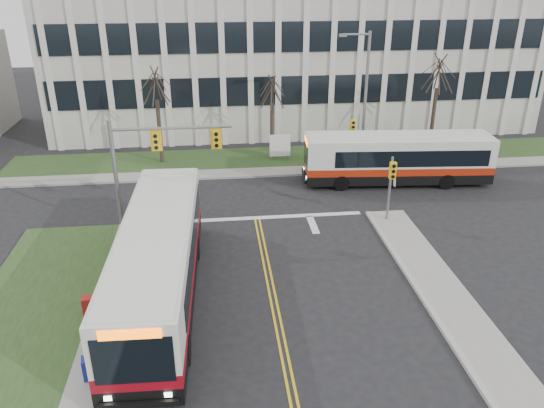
{
  "coord_description": "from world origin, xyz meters",
  "views": [
    {
      "loc": [
        -2.21,
        -18.8,
        13.15
      ],
      "look_at": [
        0.57,
        5.63,
        2.0
      ],
      "focal_mm": 35.0,
      "sensor_mm": 36.0,
      "label": 1
    }
  ],
  "objects_px": {
    "streetlight": "(363,92)",
    "newspaper_box_red": "(89,307)",
    "newspaper_box_blue": "(90,369)",
    "directory_sign": "(280,146)",
    "bus_cross": "(397,160)",
    "bus_main": "(159,263)"
  },
  "relations": [
    {
      "from": "bus_main",
      "to": "newspaper_box_red",
      "type": "distance_m",
      "value": 3.25
    },
    {
      "from": "bus_cross",
      "to": "newspaper_box_red",
      "type": "xyz_separation_m",
      "value": [
        -17.11,
        -12.75,
        -1.11
      ]
    },
    {
      "from": "streetlight",
      "to": "directory_sign",
      "type": "relative_size",
      "value": 4.6
    },
    {
      "from": "directory_sign",
      "to": "bus_main",
      "type": "distance_m",
      "value": 18.27
    },
    {
      "from": "bus_cross",
      "to": "newspaper_box_blue",
      "type": "relative_size",
      "value": 12.54
    },
    {
      "from": "bus_main",
      "to": "newspaper_box_red",
      "type": "relative_size",
      "value": 13.82
    },
    {
      "from": "directory_sign",
      "to": "newspaper_box_red",
      "type": "relative_size",
      "value": 2.11
    },
    {
      "from": "streetlight",
      "to": "newspaper_box_red",
      "type": "height_order",
      "value": "streetlight"
    },
    {
      "from": "streetlight",
      "to": "bus_main",
      "type": "height_order",
      "value": "streetlight"
    },
    {
      "from": "streetlight",
      "to": "newspaper_box_blue",
      "type": "bearing_deg",
      "value": -126.32
    },
    {
      "from": "directory_sign",
      "to": "newspaper_box_blue",
      "type": "height_order",
      "value": "directory_sign"
    },
    {
      "from": "streetlight",
      "to": "directory_sign",
      "type": "xyz_separation_m",
      "value": [
        -5.53,
        1.3,
        -4.02
      ]
    },
    {
      "from": "newspaper_box_blue",
      "to": "bus_main",
      "type": "bearing_deg",
      "value": 56.1
    },
    {
      "from": "streetlight",
      "to": "directory_sign",
      "type": "height_order",
      "value": "streetlight"
    },
    {
      "from": "streetlight",
      "to": "newspaper_box_blue",
      "type": "relative_size",
      "value": 9.68
    },
    {
      "from": "streetlight",
      "to": "newspaper_box_red",
      "type": "bearing_deg",
      "value": -133.48
    },
    {
      "from": "streetlight",
      "to": "bus_cross",
      "type": "xyz_separation_m",
      "value": [
        1.51,
        -3.69,
        -3.61
      ]
    },
    {
      "from": "bus_cross",
      "to": "streetlight",
      "type": "bearing_deg",
      "value": -153.4
    },
    {
      "from": "bus_main",
      "to": "newspaper_box_blue",
      "type": "bearing_deg",
      "value": -111.82
    },
    {
      "from": "directory_sign",
      "to": "bus_cross",
      "type": "relative_size",
      "value": 0.17
    },
    {
      "from": "bus_cross",
      "to": "newspaper_box_blue",
      "type": "xyz_separation_m",
      "value": [
        -16.34,
        -16.48,
        -1.11
      ]
    },
    {
      "from": "newspaper_box_blue",
      "to": "directory_sign",
      "type": "bearing_deg",
      "value": 56.24
    }
  ]
}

